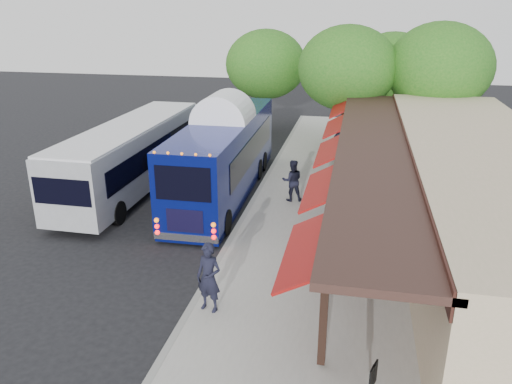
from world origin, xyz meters
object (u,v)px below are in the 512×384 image
Objects in this scene: coach_bus at (224,152)px; ped_d at (341,140)px; sign_board at (373,378)px; ped_a at (209,278)px; ped_c at (333,187)px; ped_b at (292,180)px; city_bus at (132,153)px.

coach_bus reaches higher than ped_d.
sign_board is (6.34, -11.99, -1.12)m from coach_bus.
ped_a is 1.01× the size of ped_d.
ped_c is at bearing 85.94° from ped_a.
coach_bus is 3.33m from ped_b.
sign_board is at bearing 85.39° from ped_c.
ped_c is at bearing 117.12° from sign_board.
city_bus reaches higher than ped_b.
ped_a is 1.99× the size of sign_board.
city_bus is 7.46m from ped_b.
sign_board is at bearing -17.56° from ped_a.
ped_a is 5.07m from sign_board.
coach_bus reaches higher than ped_c.
sign_board is (10.62, -11.75, -0.86)m from city_bus.
city_bus is 9.18m from ped_c.
coach_bus is 1.00× the size of city_bus.
ped_b is (7.42, -0.45, -0.64)m from city_bus.
coach_bus is 6.85× the size of ped_c.
city_bus is at bearing -18.45° from ped_b.
ped_a reaches higher than ped_c.
coach_bus is at bearing 3.48° from city_bus.
ped_d is at bearing 52.02° from coach_bus.
ped_d is 1.97× the size of sign_board.
ped_b is at bearing -21.46° from ped_c.
ped_c is 1.67× the size of sign_board.
sign_board is (3.20, -11.31, -0.22)m from ped_b.
coach_bus is at bearing -23.49° from ped_c.
city_bus is 11.07m from ped_a.
ped_b reaches higher than ped_c.
ped_d is at bearing 36.33° from city_bus.
ped_a is at bearing 59.13° from ped_c.
coach_bus is 9.56m from ped_a.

